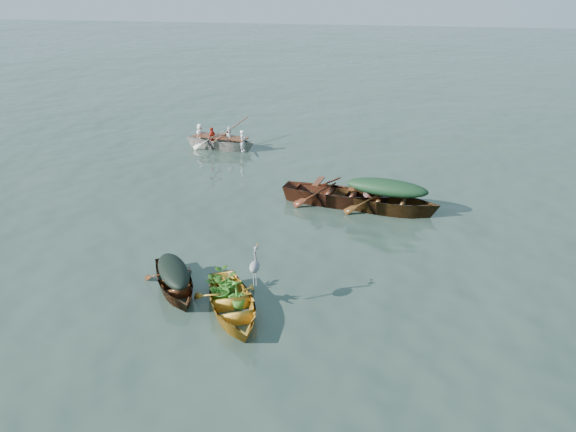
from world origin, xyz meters
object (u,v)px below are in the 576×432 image
(yellow_dinghy, at_px, (232,314))
(rowed_boat, at_px, (222,149))
(dark_covered_boat, at_px, (175,290))
(heron, at_px, (255,273))
(open_wooden_boat, at_px, (335,204))
(green_tarp_boat, at_px, (385,212))

(yellow_dinghy, relative_size, rowed_boat, 0.79)
(dark_covered_boat, height_order, heron, heron)
(open_wooden_boat, bearing_deg, yellow_dinghy, 176.40)
(dark_covered_boat, distance_m, rowed_boat, 11.65)
(heron, bearing_deg, open_wooden_boat, 52.36)
(yellow_dinghy, relative_size, dark_covered_boat, 1.05)
(green_tarp_boat, height_order, open_wooden_boat, open_wooden_boat)
(green_tarp_boat, relative_size, open_wooden_boat, 0.96)
(dark_covered_boat, bearing_deg, heron, -44.67)
(green_tarp_boat, relative_size, heron, 5.14)
(yellow_dinghy, distance_m, open_wooden_boat, 6.99)
(dark_covered_boat, relative_size, open_wooden_boat, 0.66)
(yellow_dinghy, distance_m, rowed_boat, 12.76)
(heron, bearing_deg, yellow_dinghy, -174.81)
(open_wooden_boat, relative_size, rowed_boat, 1.15)
(open_wooden_boat, bearing_deg, rowed_boat, 55.29)
(heron, bearing_deg, dark_covered_boat, 140.79)
(green_tarp_boat, distance_m, open_wooden_boat, 1.65)
(rowed_boat, height_order, heron, heron)
(heron, bearing_deg, green_tarp_boat, 38.27)
(rowed_boat, bearing_deg, dark_covered_boat, -158.10)
(yellow_dinghy, bearing_deg, heron, 5.19)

